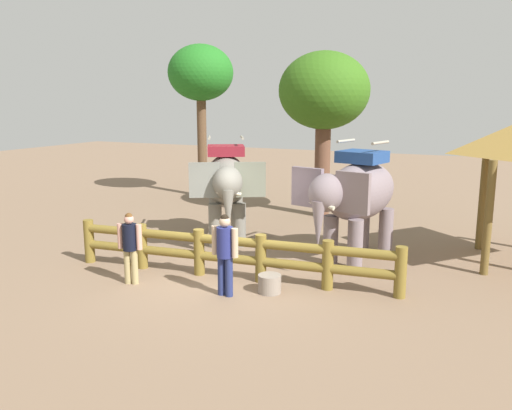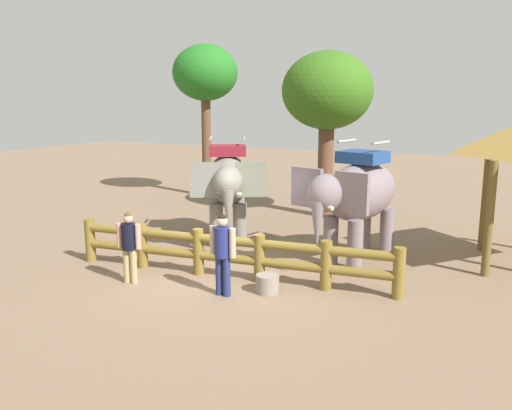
{
  "view_description": "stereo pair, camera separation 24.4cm",
  "coord_description": "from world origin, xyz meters",
  "px_view_note": "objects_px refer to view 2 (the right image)",
  "views": [
    {
      "loc": [
        5.26,
        -9.76,
        3.88
      ],
      "look_at": [
        0.0,
        1.56,
        1.4
      ],
      "focal_mm": 37.12,
      "sensor_mm": 36.0,
      "label": 1
    },
    {
      "loc": [
        5.48,
        -9.65,
        3.88
      ],
      "look_at": [
        0.0,
        1.56,
        1.4
      ],
      "focal_mm": 37.12,
      "sensor_mm": 36.0,
      "label": 2
    }
  ],
  "objects_px": {
    "tourist_man_in_blue": "(223,249)",
    "feed_bucket": "(267,284)",
    "log_fence": "(228,252)",
    "tourist_woman_in_black": "(129,242)",
    "tree_far_left": "(327,93)",
    "tree_back_center": "(205,75)",
    "elephant_center": "(357,195)",
    "elephant_near_left": "(228,183)"
  },
  "relations": [
    {
      "from": "tourist_woman_in_black",
      "to": "tourist_man_in_blue",
      "type": "bearing_deg",
      "value": 5.94
    },
    {
      "from": "tourist_woman_in_black",
      "to": "tourist_man_in_blue",
      "type": "relative_size",
      "value": 0.93
    },
    {
      "from": "elephant_near_left",
      "to": "feed_bucket",
      "type": "xyz_separation_m",
      "value": [
        2.71,
        -3.24,
        -1.44
      ]
    },
    {
      "from": "elephant_center",
      "to": "elephant_near_left",
      "type": "bearing_deg",
      "value": 174.23
    },
    {
      "from": "elephant_center",
      "to": "tourist_woman_in_black",
      "type": "bearing_deg",
      "value": -137.37
    },
    {
      "from": "tourist_man_in_blue",
      "to": "tree_far_left",
      "type": "relative_size",
      "value": 0.31
    },
    {
      "from": "tree_back_center",
      "to": "feed_bucket",
      "type": "relative_size",
      "value": 12.64
    },
    {
      "from": "elephant_center",
      "to": "tourist_man_in_blue",
      "type": "bearing_deg",
      "value": -117.43
    },
    {
      "from": "tree_back_center",
      "to": "tourist_man_in_blue",
      "type": "bearing_deg",
      "value": -57.2
    },
    {
      "from": "elephant_center",
      "to": "feed_bucket",
      "type": "relative_size",
      "value": 7.34
    },
    {
      "from": "log_fence",
      "to": "elephant_center",
      "type": "height_order",
      "value": "elephant_center"
    },
    {
      "from": "tree_back_center",
      "to": "feed_bucket",
      "type": "height_order",
      "value": "tree_back_center"
    },
    {
      "from": "tourist_woman_in_black",
      "to": "tourist_man_in_blue",
      "type": "distance_m",
      "value": 2.18
    },
    {
      "from": "tourist_woman_in_black",
      "to": "feed_bucket",
      "type": "xyz_separation_m",
      "value": [
        2.91,
        0.75,
        -0.71
      ]
    },
    {
      "from": "tourist_man_in_blue",
      "to": "feed_bucket",
      "type": "xyz_separation_m",
      "value": [
        0.74,
        0.52,
        -0.78
      ]
    },
    {
      "from": "log_fence",
      "to": "tourist_man_in_blue",
      "type": "height_order",
      "value": "tourist_man_in_blue"
    },
    {
      "from": "tourist_woman_in_black",
      "to": "tree_back_center",
      "type": "distance_m",
      "value": 11.32
    },
    {
      "from": "elephant_near_left",
      "to": "tree_far_left",
      "type": "relative_size",
      "value": 0.62
    },
    {
      "from": "tree_back_center",
      "to": "tourist_woman_in_black",
      "type": "bearing_deg",
      "value": -67.75
    },
    {
      "from": "tree_far_left",
      "to": "tree_back_center",
      "type": "xyz_separation_m",
      "value": [
        -5.59,
        1.57,
        0.74
      ]
    },
    {
      "from": "log_fence",
      "to": "feed_bucket",
      "type": "height_order",
      "value": "log_fence"
    },
    {
      "from": "tourist_man_in_blue",
      "to": "feed_bucket",
      "type": "relative_size",
      "value": 3.51
    },
    {
      "from": "log_fence",
      "to": "elephant_center",
      "type": "xyz_separation_m",
      "value": [
        2.19,
        2.4,
        1.05
      ]
    },
    {
      "from": "tourist_man_in_blue",
      "to": "tree_back_center",
      "type": "bearing_deg",
      "value": 122.8
    },
    {
      "from": "tourist_woman_in_black",
      "to": "feed_bucket",
      "type": "distance_m",
      "value": 3.09
    },
    {
      "from": "elephant_near_left",
      "to": "tree_back_center",
      "type": "relative_size",
      "value": 0.56
    },
    {
      "from": "tree_far_left",
      "to": "tree_back_center",
      "type": "bearing_deg",
      "value": 164.33
    },
    {
      "from": "elephant_near_left",
      "to": "tourist_man_in_blue",
      "type": "distance_m",
      "value": 4.3
    },
    {
      "from": "tree_far_left",
      "to": "feed_bucket",
      "type": "xyz_separation_m",
      "value": [
        1.34,
        -7.51,
        -3.9
      ]
    },
    {
      "from": "feed_bucket",
      "to": "tourist_woman_in_black",
      "type": "bearing_deg",
      "value": -165.57
    },
    {
      "from": "elephant_center",
      "to": "tree_far_left",
      "type": "xyz_separation_m",
      "value": [
        -2.35,
        4.64,
        2.44
      ]
    },
    {
      "from": "feed_bucket",
      "to": "tree_back_center",
      "type": "bearing_deg",
      "value": 127.37
    },
    {
      "from": "tourist_man_in_blue",
      "to": "elephant_center",
      "type": "bearing_deg",
      "value": 62.57
    },
    {
      "from": "log_fence",
      "to": "tree_far_left",
      "type": "height_order",
      "value": "tree_far_left"
    },
    {
      "from": "elephant_center",
      "to": "tourist_man_in_blue",
      "type": "xyz_separation_m",
      "value": [
        -1.76,
        -3.39,
        -0.68
      ]
    },
    {
      "from": "tourist_woman_in_black",
      "to": "elephant_near_left",
      "type": "bearing_deg",
      "value": 87.13
    },
    {
      "from": "elephant_near_left",
      "to": "elephant_center",
      "type": "height_order",
      "value": "elephant_center"
    },
    {
      "from": "tree_far_left",
      "to": "feed_bucket",
      "type": "relative_size",
      "value": 11.41
    },
    {
      "from": "tourist_woman_in_black",
      "to": "tree_far_left",
      "type": "bearing_deg",
      "value": 79.2
    },
    {
      "from": "elephant_near_left",
      "to": "elephant_center",
      "type": "bearing_deg",
      "value": -5.77
    },
    {
      "from": "tree_far_left",
      "to": "log_fence",
      "type": "bearing_deg",
      "value": -88.65
    },
    {
      "from": "log_fence",
      "to": "tourist_woman_in_black",
      "type": "distance_m",
      "value": 2.14
    }
  ]
}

